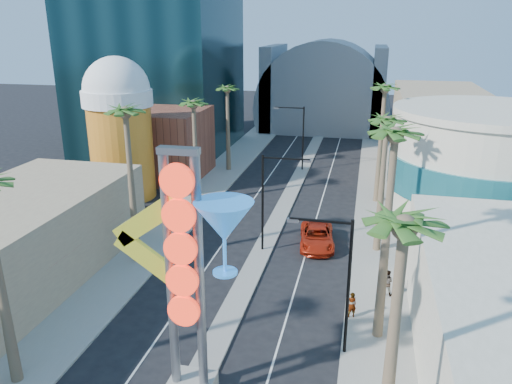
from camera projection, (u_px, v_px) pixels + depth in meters
name	position (u px, v px, depth m)	size (l,w,h in m)	color
sidewalk_west	(208.00, 186.00, 56.15)	(5.00, 100.00, 0.15)	gray
sidewalk_east	(381.00, 199.00, 52.19)	(5.00, 100.00, 0.15)	gray
median	(295.00, 184.00, 56.94)	(1.60, 84.00, 0.15)	gray
brick_filler_west	(162.00, 143.00, 59.02)	(10.00, 10.00, 8.00)	brown
filler_east	(437.00, 131.00, 61.29)	(10.00, 20.00, 10.00)	#9E8366
beer_mug	(120.00, 123.00, 50.61)	(7.00, 7.00, 14.50)	orange
turquoise_building	(485.00, 169.00, 44.15)	(16.60, 16.60, 10.60)	beige
canopy	(324.00, 103.00, 87.03)	(22.00, 16.00, 22.00)	slate
neon_sign	(201.00, 264.00, 22.07)	(6.53, 2.60, 12.55)	gray
streetlight_0	(270.00, 194.00, 38.65)	(3.79, 0.25, 8.00)	black
streetlight_1	(299.00, 132.00, 61.08)	(3.79, 0.25, 8.00)	black
streetlight_2	(340.00, 275.00, 26.29)	(3.45, 0.25, 8.00)	black
palm_1	(126.00, 123.00, 35.05)	(2.40, 2.40, 12.70)	brown
palm_2	(194.00, 110.00, 48.42)	(2.40, 2.40, 11.20)	brown
palm_3	(227.00, 94.00, 59.52)	(2.40, 2.40, 11.20)	brown
palm_4	(403.00, 245.00, 16.65)	(2.40, 2.40, 12.20)	brown
palm_5	(394.00, 149.00, 25.61)	(2.40, 2.40, 13.20)	brown
palm_6	(387.00, 130.00, 37.13)	(2.40, 2.40, 11.70)	brown
palm_7	(384.00, 96.00, 47.95)	(2.40, 2.40, 12.70)	brown
red_pickup	(317.00, 237.00, 40.95)	(2.69, 5.84, 1.62)	#B9240E
pedestrian_a	(352.00, 305.00, 30.66)	(0.62, 0.41, 1.70)	gray
pedestrian_b	(387.00, 282.00, 33.22)	(0.87, 0.68, 1.79)	gray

